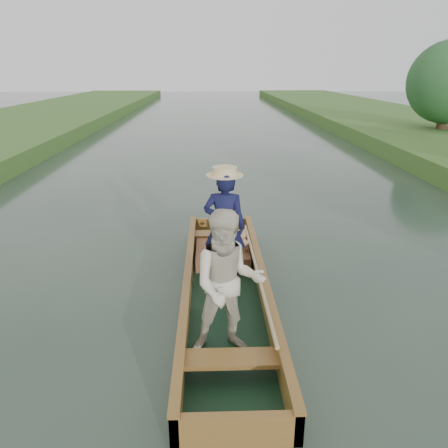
{
  "coord_description": "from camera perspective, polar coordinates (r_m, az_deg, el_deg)",
  "views": [
    {
      "loc": [
        -0.2,
        -5.26,
        3.03
      ],
      "look_at": [
        0.0,
        0.6,
        0.95
      ],
      "focal_mm": 35.0,
      "sensor_mm": 36.0,
      "label": 1
    }
  ],
  "objects": [
    {
      "name": "ground",
      "position": [
        6.07,
        0.2,
        -10.4
      ],
      "size": [
        120.0,
        120.0,
        0.0
      ],
      "primitive_type": "plane",
      "color": "#283D30",
      "rests_on": "ground"
    },
    {
      "name": "punt",
      "position": [
        5.64,
        0.26,
        -6.27
      ],
      "size": [
        1.12,
        5.0,
        1.75
      ],
      "color": "black",
      "rests_on": "ground"
    }
  ]
}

